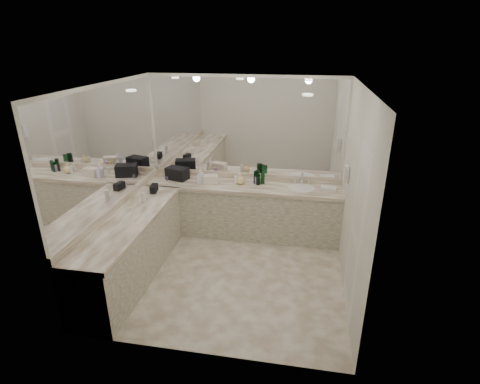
% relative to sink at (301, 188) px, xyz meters
% --- Properties ---
extents(floor, '(3.20, 3.20, 0.00)m').
position_rel_sink_xyz_m(floor, '(-0.95, -1.20, -0.90)').
color(floor, beige).
rests_on(floor, ground).
extents(ceiling, '(3.20, 3.20, 0.00)m').
position_rel_sink_xyz_m(ceiling, '(-0.95, -1.20, 1.71)').
color(ceiling, white).
rests_on(ceiling, floor).
extents(wall_back, '(3.20, 0.02, 2.60)m').
position_rel_sink_xyz_m(wall_back, '(-0.95, 0.30, 0.41)').
color(wall_back, silver).
rests_on(wall_back, floor).
extents(wall_left, '(0.02, 3.00, 2.60)m').
position_rel_sink_xyz_m(wall_left, '(-2.55, -1.20, 0.41)').
color(wall_left, silver).
rests_on(wall_left, floor).
extents(wall_right, '(0.02, 3.00, 2.60)m').
position_rel_sink_xyz_m(wall_right, '(0.65, -1.20, 0.41)').
color(wall_right, silver).
rests_on(wall_right, floor).
extents(vanity_back_base, '(3.20, 0.60, 0.84)m').
position_rel_sink_xyz_m(vanity_back_base, '(-0.95, 0.00, -0.48)').
color(vanity_back_base, beige).
rests_on(vanity_back_base, floor).
extents(vanity_back_top, '(3.20, 0.64, 0.06)m').
position_rel_sink_xyz_m(vanity_back_top, '(-0.95, -0.01, -0.03)').
color(vanity_back_top, '#EFE2CE').
rests_on(vanity_back_top, vanity_back_base).
extents(vanity_left_base, '(0.60, 2.40, 0.84)m').
position_rel_sink_xyz_m(vanity_left_base, '(-2.25, -1.50, -0.48)').
color(vanity_left_base, beige).
rests_on(vanity_left_base, floor).
extents(vanity_left_top, '(0.64, 2.42, 0.06)m').
position_rel_sink_xyz_m(vanity_left_top, '(-2.24, -1.50, -0.03)').
color(vanity_left_top, '#EFE2CE').
rests_on(vanity_left_top, vanity_left_base).
extents(backsplash_back, '(3.20, 0.04, 0.10)m').
position_rel_sink_xyz_m(backsplash_back, '(-0.95, 0.28, 0.05)').
color(backsplash_back, '#EFE2CE').
rests_on(backsplash_back, vanity_back_top).
extents(backsplash_left, '(0.04, 3.00, 0.10)m').
position_rel_sink_xyz_m(backsplash_left, '(-2.53, -1.20, 0.05)').
color(backsplash_left, '#EFE2CE').
rests_on(backsplash_left, vanity_left_top).
extents(mirror_back, '(3.12, 0.01, 1.55)m').
position_rel_sink_xyz_m(mirror_back, '(-0.95, 0.29, 0.88)').
color(mirror_back, white).
rests_on(mirror_back, wall_back).
extents(mirror_left, '(0.01, 2.92, 1.55)m').
position_rel_sink_xyz_m(mirror_left, '(-2.54, -1.20, 0.88)').
color(mirror_left, white).
rests_on(mirror_left, wall_left).
extents(sink, '(0.44, 0.44, 0.03)m').
position_rel_sink_xyz_m(sink, '(0.00, 0.00, 0.00)').
color(sink, white).
rests_on(sink, vanity_back_top).
extents(faucet, '(0.24, 0.16, 0.14)m').
position_rel_sink_xyz_m(faucet, '(0.00, 0.21, 0.07)').
color(faucet, silver).
rests_on(faucet, vanity_back_top).
extents(wall_phone, '(0.06, 0.10, 0.24)m').
position_rel_sink_xyz_m(wall_phone, '(0.61, -0.50, 0.46)').
color(wall_phone, white).
rests_on(wall_phone, wall_right).
extents(door, '(0.02, 0.82, 2.10)m').
position_rel_sink_xyz_m(door, '(0.64, -1.70, 0.16)').
color(door, white).
rests_on(door, wall_right).
extents(black_toiletry_bag, '(0.40, 0.31, 0.20)m').
position_rel_sink_xyz_m(black_toiletry_bag, '(-2.08, 0.06, 0.11)').
color(black_toiletry_bag, black).
rests_on(black_toiletry_bag, vanity_back_top).
extents(black_bag_spill, '(0.12, 0.21, 0.11)m').
position_rel_sink_xyz_m(black_bag_spill, '(-2.25, -0.56, 0.06)').
color(black_bag_spill, black).
rests_on(black_bag_spill, vanity_left_top).
extents(cream_cosmetic_case, '(0.27, 0.20, 0.14)m').
position_rel_sink_xyz_m(cream_cosmetic_case, '(-1.48, -0.05, 0.07)').
color(cream_cosmetic_case, silver).
rests_on(cream_cosmetic_case, vanity_back_top).
extents(hand_towel, '(0.26, 0.19, 0.04)m').
position_rel_sink_xyz_m(hand_towel, '(0.42, 0.02, 0.02)').
color(hand_towel, white).
rests_on(hand_towel, vanity_back_top).
extents(lotion_left, '(0.06, 0.06, 0.15)m').
position_rel_sink_xyz_m(lotion_left, '(-2.25, -0.95, 0.08)').
color(lotion_left, white).
rests_on(lotion_left, vanity_left_top).
extents(soap_bottle_a, '(0.09, 0.09, 0.22)m').
position_rel_sink_xyz_m(soap_bottle_a, '(-1.65, -0.01, 0.12)').
color(soap_bottle_a, white).
rests_on(soap_bottle_a, vanity_back_top).
extents(soap_bottle_b, '(0.12, 0.12, 0.22)m').
position_rel_sink_xyz_m(soap_bottle_b, '(-1.65, -0.08, 0.11)').
color(soap_bottle_b, white).
rests_on(soap_bottle_b, vanity_back_top).
extents(soap_bottle_c, '(0.17, 0.17, 0.18)m').
position_rel_sink_xyz_m(soap_bottle_c, '(-0.99, 0.01, 0.10)').
color(soap_bottle_c, '#F6D58A').
rests_on(soap_bottle_c, vanity_back_top).
extents(green_bottle_0, '(0.06, 0.06, 0.19)m').
position_rel_sink_xyz_m(green_bottle_0, '(-0.63, 0.09, 0.10)').
color(green_bottle_0, '#135228').
rests_on(green_bottle_0, vanity_back_top).
extents(green_bottle_1, '(0.06, 0.06, 0.21)m').
position_rel_sink_xyz_m(green_bottle_1, '(-0.75, 0.08, 0.11)').
color(green_bottle_1, '#135228').
rests_on(green_bottle_1, vanity_back_top).
extents(green_bottle_2, '(0.07, 0.07, 0.18)m').
position_rel_sink_xyz_m(green_bottle_2, '(-0.70, 0.04, 0.10)').
color(green_bottle_2, '#135228').
rests_on(green_bottle_2, vanity_back_top).
extents(green_bottle_3, '(0.07, 0.07, 0.22)m').
position_rel_sink_xyz_m(green_bottle_3, '(-0.73, 0.11, 0.11)').
color(green_bottle_3, '#135228').
rests_on(green_bottle_3, vanity_back_top).
extents(amenity_bottle_0, '(0.05, 0.05, 0.14)m').
position_rel_sink_xyz_m(amenity_bottle_0, '(-1.03, 0.14, 0.07)').
color(amenity_bottle_0, white).
rests_on(amenity_bottle_0, vanity_back_top).
extents(amenity_bottle_1, '(0.05, 0.05, 0.13)m').
position_rel_sink_xyz_m(amenity_bottle_1, '(-1.57, -0.05, 0.07)').
color(amenity_bottle_1, white).
rests_on(amenity_bottle_1, vanity_back_top).
extents(amenity_bottle_2, '(0.05, 0.05, 0.14)m').
position_rel_sink_xyz_m(amenity_bottle_2, '(-1.06, 0.00, 0.07)').
color(amenity_bottle_2, white).
rests_on(amenity_bottle_2, vanity_back_top).
extents(amenity_bottle_3, '(0.05, 0.05, 0.11)m').
position_rel_sink_xyz_m(amenity_bottle_3, '(-1.70, 0.12, 0.06)').
color(amenity_bottle_3, white).
rests_on(amenity_bottle_3, vanity_back_top).
extents(amenity_bottle_4, '(0.04, 0.04, 0.07)m').
position_rel_sink_xyz_m(amenity_bottle_4, '(-1.99, -0.04, 0.04)').
color(amenity_bottle_4, white).
rests_on(amenity_bottle_4, vanity_back_top).
extents(amenity_bottle_5, '(0.07, 0.07, 0.13)m').
position_rel_sink_xyz_m(amenity_bottle_5, '(-0.73, 0.06, 0.07)').
color(amenity_bottle_5, '#9966B2').
rests_on(amenity_bottle_5, vanity_back_top).
extents(amenity_bottle_6, '(0.05, 0.05, 0.07)m').
position_rel_sink_xyz_m(amenity_bottle_6, '(-2.24, -0.02, 0.04)').
color(amenity_bottle_6, '#3F3F4C').
rests_on(amenity_bottle_6, vanity_back_top).
extents(amenity_bottle_7, '(0.06, 0.06, 0.11)m').
position_rel_sink_xyz_m(amenity_bottle_7, '(-1.51, 0.13, 0.06)').
color(amenity_bottle_7, '#9966B2').
rests_on(amenity_bottle_7, vanity_back_top).
extents(amenity_bottle_8, '(0.06, 0.06, 0.09)m').
position_rel_sink_xyz_m(amenity_bottle_8, '(-1.54, 0.09, 0.05)').
color(amenity_bottle_8, '#F2D84C').
rests_on(amenity_bottle_8, vanity_back_top).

